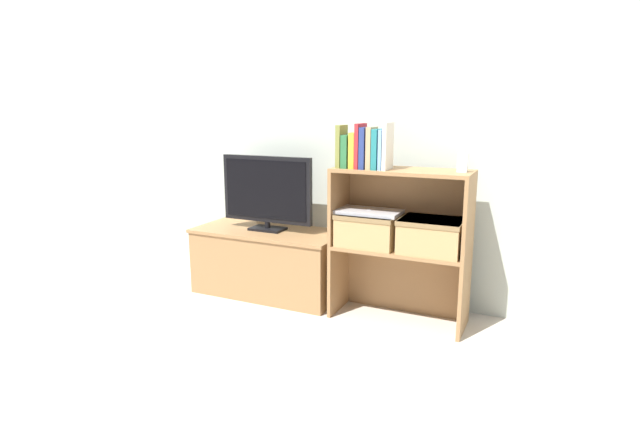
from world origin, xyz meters
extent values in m
plane|color=#BCB2A3|center=(0.00, 0.00, 0.00)|extent=(16.00, 16.00, 0.00)
cube|color=#B2BCB2|center=(0.00, 0.45, 1.20)|extent=(10.00, 0.05, 2.40)
cube|color=olive|center=(-0.40, 0.21, 0.20)|extent=(0.94, 0.42, 0.41)
cube|color=olive|center=(-0.40, 0.21, 0.42)|extent=(0.96, 0.44, 0.02)
cube|color=black|center=(-0.40, 0.21, 0.43)|extent=(0.22, 0.14, 0.02)
cylinder|color=black|center=(-0.40, 0.21, 0.46)|extent=(0.04, 0.04, 0.04)
cube|color=black|center=(-0.40, 0.21, 0.69)|extent=(0.63, 0.03, 0.42)
cube|color=black|center=(-0.40, 0.19, 0.69)|extent=(0.58, 0.00, 0.37)
cube|color=olive|center=(0.13, 0.15, 0.21)|extent=(0.02, 0.31, 0.43)
cube|color=olive|center=(0.86, 0.15, 0.21)|extent=(0.02, 0.31, 0.43)
cube|color=olive|center=(0.49, 0.30, 0.21)|extent=(0.71, 0.02, 0.43)
cube|color=olive|center=(0.49, 0.15, 0.42)|extent=(0.71, 0.31, 0.02)
cube|color=olive|center=(0.13, 0.15, 0.65)|extent=(0.02, 0.31, 0.44)
cube|color=olive|center=(0.86, 0.15, 0.65)|extent=(0.02, 0.31, 0.44)
cube|color=olive|center=(0.49, 0.30, 0.65)|extent=(0.71, 0.02, 0.44)
cube|color=olive|center=(0.49, 0.15, 0.86)|extent=(0.71, 0.31, 0.02)
cube|color=olive|center=(0.16, 0.10, 0.99)|extent=(0.03, 0.12, 0.23)
cube|color=#286638|center=(0.20, 0.10, 0.96)|extent=(0.04, 0.13, 0.18)
cube|color=gold|center=(0.24, 0.10, 0.97)|extent=(0.03, 0.12, 0.20)
cube|color=#B22328|center=(0.27, 0.10, 0.99)|extent=(0.02, 0.14, 0.24)
cube|color=navy|center=(0.30, 0.10, 0.98)|extent=(0.03, 0.14, 0.22)
cube|color=tan|center=(0.34, 0.10, 0.98)|extent=(0.03, 0.13, 0.23)
cube|color=#1E7075|center=(0.37, 0.10, 0.98)|extent=(0.03, 0.13, 0.22)
cube|color=#709ECC|center=(0.40, 0.10, 0.98)|extent=(0.02, 0.13, 0.21)
cube|color=silver|center=(0.43, 0.10, 1.00)|extent=(0.02, 0.14, 0.25)
cube|color=white|center=(0.81, 0.15, 0.92)|extent=(0.05, 0.03, 0.10)
cylinder|color=silver|center=(0.81, 0.15, 0.98)|extent=(0.01, 0.01, 0.03)
cube|color=tan|center=(0.31, 0.14, 0.52)|extent=(0.33, 0.27, 0.18)
cube|color=olive|center=(0.31, 0.14, 0.60)|extent=(0.34, 0.28, 0.02)
cube|color=tan|center=(0.67, 0.14, 0.52)|extent=(0.33, 0.27, 0.18)
cube|color=olive|center=(0.67, 0.14, 0.60)|extent=(0.34, 0.28, 0.02)
cube|color=#BCBCC1|center=(0.31, 0.14, 0.62)|extent=(0.36, 0.21, 0.02)
cylinder|color=#99999E|center=(0.31, 0.14, 0.63)|extent=(0.02, 0.02, 0.00)
camera|label=1|loc=(1.23, -2.48, 1.18)|focal=28.00mm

